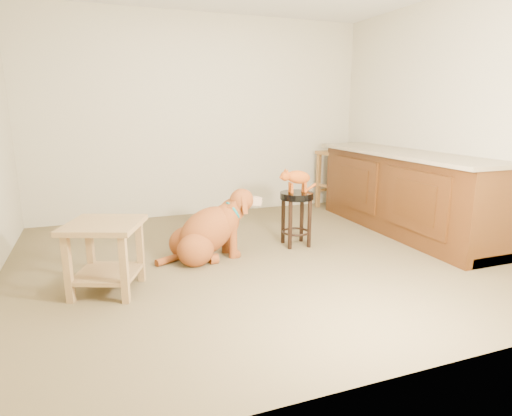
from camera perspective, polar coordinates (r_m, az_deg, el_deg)
name	(u,v)px	position (r m, az deg, el deg)	size (l,w,h in m)	color
floor	(256,259)	(4.15, -0.06, -6.86)	(4.50, 4.00, 0.01)	brown
room_shell	(256,78)	(3.90, -0.07, 16.92)	(4.54, 4.04, 2.62)	#BEB699
cabinet_run	(403,195)	(5.25, 19.05, 1.68)	(0.70, 2.56, 0.94)	#49260D
padded_stool	(296,208)	(4.48, 5.40, 0.02)	(0.35, 0.35, 0.57)	black
wood_stool	(336,179)	(6.26, 10.64, 3.88)	(0.54, 0.54, 0.82)	brown
side_table	(105,246)	(3.54, -19.47, -4.84)	(0.71, 0.71, 0.57)	olive
golden_retriever	(208,232)	(4.13, -6.37, -3.23)	(1.11, 0.58, 0.70)	brown
tabby_kitten	(296,178)	(4.42, 5.36, 4.01)	(0.45, 0.15, 0.28)	#99400F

